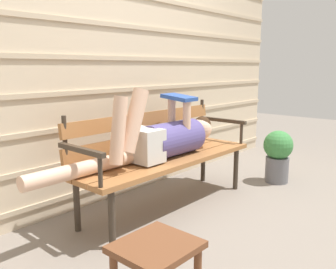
{
  "coord_description": "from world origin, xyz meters",
  "views": [
    {
      "loc": [
        -2.07,
        -1.77,
        1.13
      ],
      "look_at": [
        0.0,
        0.06,
        0.6
      ],
      "focal_mm": 38.12,
      "sensor_mm": 36.0,
      "label": 1
    }
  ],
  "objects_px": {
    "footstool": "(156,261)",
    "potted_plant": "(278,154)",
    "reclining_person": "(161,138)",
    "park_bench": "(162,151)"
  },
  "relations": [
    {
      "from": "footstool",
      "to": "potted_plant",
      "type": "distance_m",
      "value": 2.28
    },
    {
      "from": "potted_plant",
      "to": "reclining_person",
      "type": "bearing_deg",
      "value": 163.3
    },
    {
      "from": "park_bench",
      "to": "footstool",
      "type": "xyz_separation_m",
      "value": [
        -1.04,
        -0.92,
        -0.17
      ]
    },
    {
      "from": "reclining_person",
      "to": "potted_plant",
      "type": "height_order",
      "value": "reclining_person"
    },
    {
      "from": "park_bench",
      "to": "potted_plant",
      "type": "distance_m",
      "value": 1.3
    },
    {
      "from": "park_bench",
      "to": "footstool",
      "type": "height_order",
      "value": "park_bench"
    },
    {
      "from": "park_bench",
      "to": "reclining_person",
      "type": "bearing_deg",
      "value": -138.01
    },
    {
      "from": "footstool",
      "to": "reclining_person",
      "type": "bearing_deg",
      "value": 41.42
    },
    {
      "from": "reclining_person",
      "to": "footstool",
      "type": "relative_size",
      "value": 4.58
    },
    {
      "from": "footstool",
      "to": "park_bench",
      "type": "bearing_deg",
      "value": 41.47
    }
  ]
}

